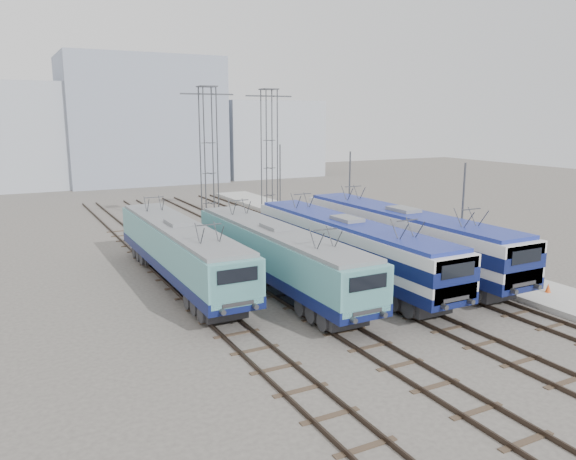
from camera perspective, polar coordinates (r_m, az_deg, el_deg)
The scene contains 15 objects.
ground at distance 28.94m, azimuth 7.34°, elevation -8.12°, with size 160.00×160.00×0.00m, color #514C47.
platform at distance 40.99m, azimuth 12.68°, elevation -2.21°, with size 4.00×70.00×0.30m, color #9E9E99.
locomotive_far_left at distance 32.77m, azimuth -10.90°, elevation -1.89°, with size 2.79×17.58×3.31m.
locomotive_center_left at distance 31.17m, azimuth -1.04°, elevation -2.40°, with size 2.76×17.45×3.28m.
locomotive_center_right at distance 33.13m, azimuth 6.14°, elevation -1.42°, with size 2.85×18.00×3.38m.
locomotive_far_right at distance 36.07m, azimuth 11.74°, elevation -0.39°, with size 2.96×18.73×3.52m.
catenary_tower_west at distance 47.08m, azimuth -8.05°, elevation 7.71°, with size 4.50×1.20×12.00m.
catenary_tower_east at distance 51.42m, azimuth -1.91°, elevation 8.13°, with size 4.50×1.20×12.00m.
mast_front at distance 34.93m, azimuth 17.24°, elevation 0.81°, with size 0.12×0.12×7.00m, color #3F4247.
mast_mid at distance 44.12m, azimuth 6.25°, elevation 3.40°, with size 0.12×0.12×7.00m, color #3F4247.
mast_rear at distance 54.41m, azimuth -0.81°, elevation 5.00°, with size 0.12×0.12×7.00m, color #3F4247.
safety_cone at distance 33.60m, azimuth 24.92°, elevation -5.36°, with size 0.31×0.31×0.49m, color #DE4E17.
building_west at distance 84.32m, azimuth -26.70°, elevation 8.50°, with size 18.00×12.00×14.00m, color #9FA6B2.
building_center at distance 86.54m, azimuth -14.66°, elevation 10.71°, with size 22.00×14.00×18.00m, color #868FA2.
building_east at distance 93.24m, azimuth -2.36°, elevation 9.26°, with size 16.00×12.00×12.00m, color #9FA6B2.
Camera 1 is at (-15.76, -22.26, 9.69)m, focal length 35.00 mm.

